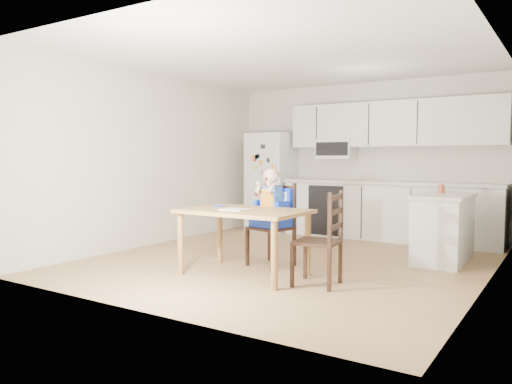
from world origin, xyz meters
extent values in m
cube|color=#967148|center=(0.00, 0.00, -0.01)|extent=(4.50, 5.00, 0.01)
cube|color=beige|center=(0.00, 2.50, 1.25)|extent=(4.50, 0.02, 2.50)
cube|color=beige|center=(-2.25, 0.00, 1.25)|extent=(0.02, 5.00, 2.50)
cube|color=beige|center=(2.25, 0.00, 1.25)|extent=(0.02, 5.00, 2.50)
cube|color=white|center=(0.00, 0.00, 2.50)|extent=(4.50, 5.00, 0.01)
cube|color=silver|center=(-1.55, 2.15, 0.85)|extent=(0.72, 0.70, 1.70)
cube|color=silver|center=(0.53, 2.20, 0.43)|extent=(3.34, 0.60, 0.86)
cube|color=beige|center=(0.53, 2.19, 0.89)|extent=(3.37, 0.62, 0.05)
cube|color=black|center=(-0.39, 1.89, 0.43)|extent=(0.60, 0.02, 0.80)
cube|color=silver|center=(0.53, 2.33, 1.80)|extent=(3.34, 0.34, 0.70)
cube|color=silver|center=(-0.39, 2.30, 1.42)|extent=(0.60, 0.38, 0.33)
cube|color=silver|center=(1.63, 0.93, 0.40)|extent=(0.54, 1.08, 0.79)
cube|color=beige|center=(1.63, 0.93, 0.81)|extent=(0.59, 1.13, 0.04)
cylinder|color=#B44A28|center=(1.56, 1.09, 0.89)|extent=(0.08, 0.08, 0.10)
cube|color=olive|center=(-0.04, -0.97, 0.70)|extent=(1.34, 0.86, 0.04)
cylinder|color=olive|center=(-0.64, -1.32, 0.34)|extent=(0.07, 0.07, 0.68)
cylinder|color=olive|center=(-0.64, -0.61, 0.34)|extent=(0.07, 0.07, 0.68)
cylinder|color=olive|center=(0.55, -1.32, 0.34)|extent=(0.07, 0.07, 0.68)
cylinder|color=olive|center=(0.55, -0.61, 0.34)|extent=(0.07, 0.07, 0.68)
cube|color=#A1A1A5|center=(-0.09, -1.06, 0.73)|extent=(0.28, 0.24, 0.01)
cylinder|color=#102FBD|center=(-0.47, -0.87, 0.73)|extent=(0.12, 0.06, 0.02)
cube|color=black|center=(-0.04, -0.40, 0.45)|extent=(0.51, 0.51, 0.03)
cube|color=black|center=(-0.27, -0.55, 0.22)|extent=(0.04, 0.04, 0.43)
cube|color=black|center=(-0.20, -0.17, 0.22)|extent=(0.04, 0.04, 0.43)
cube|color=black|center=(0.11, -0.63, 0.22)|extent=(0.04, 0.04, 0.43)
cube|color=black|center=(0.19, -0.24, 0.22)|extent=(0.04, 0.04, 0.43)
cube|color=black|center=(0.00, -0.20, 0.72)|extent=(0.43, 0.12, 0.52)
cube|color=#102FBD|center=(-0.04, -0.40, 0.52)|extent=(0.45, 0.42, 0.10)
cube|color=#102FBD|center=(-0.01, -0.25, 0.74)|extent=(0.40, 0.14, 0.35)
cube|color=#5892C5|center=(-0.04, -0.42, 0.58)|extent=(0.35, 0.32, 0.02)
cube|color=#2747A8|center=(-0.04, -0.39, 0.81)|extent=(0.25, 0.19, 0.27)
cube|color=#C05717|center=(-0.05, -0.45, 0.80)|extent=(0.19, 0.05, 0.21)
sphere|color=beige|center=(-0.04, -0.40, 1.06)|extent=(0.21, 0.21, 0.18)
ellipsoid|color=olive|center=(-0.04, -0.40, 1.08)|extent=(0.20, 0.19, 0.15)
cube|color=black|center=(0.81, -0.92, 0.43)|extent=(0.47, 0.47, 0.03)
cube|color=black|center=(0.60, -0.75, 0.21)|extent=(0.04, 0.04, 0.42)
cube|color=black|center=(0.97, -0.70, 0.21)|extent=(0.04, 0.04, 0.42)
cube|color=black|center=(0.64, -1.13, 0.21)|extent=(0.04, 0.04, 0.42)
cube|color=black|center=(1.02, -1.08, 0.21)|extent=(0.04, 0.04, 0.42)
cube|color=black|center=(1.00, -0.89, 0.70)|extent=(0.09, 0.42, 0.50)
camera|label=1|loc=(2.96, -5.41, 1.28)|focal=35.00mm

